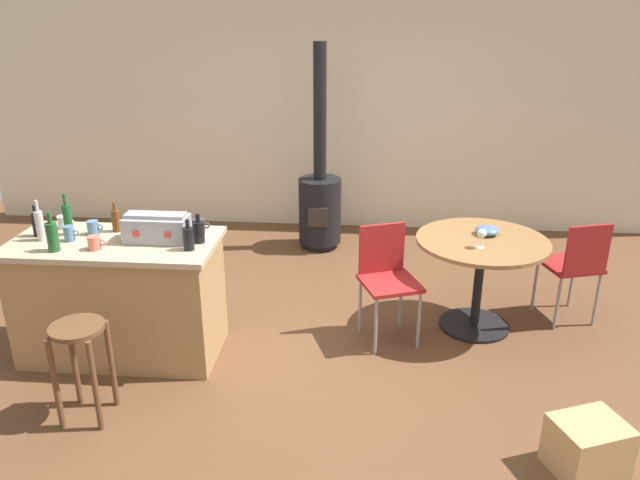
% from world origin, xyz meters
% --- Properties ---
extents(ground_plane, '(8.80, 8.80, 0.00)m').
position_xyz_m(ground_plane, '(0.00, 0.00, 0.00)').
color(ground_plane, brown).
extents(back_wall, '(8.00, 0.10, 2.70)m').
position_xyz_m(back_wall, '(0.00, 2.82, 1.35)').
color(back_wall, beige).
rests_on(back_wall, ground_plane).
extents(kitchen_island, '(1.44, 0.71, 0.88)m').
position_xyz_m(kitchen_island, '(-1.35, -0.11, 0.44)').
color(kitchen_island, '#A37A4C').
rests_on(kitchen_island, ground_plane).
extents(wooden_stool, '(0.32, 0.32, 0.64)m').
position_xyz_m(wooden_stool, '(-1.30, -0.87, 0.47)').
color(wooden_stool, brown).
rests_on(wooden_stool, ground_plane).
extents(dining_table, '(1.00, 1.00, 0.75)m').
position_xyz_m(dining_table, '(1.27, 0.48, 0.57)').
color(dining_table, black).
rests_on(dining_table, ground_plane).
extents(folding_chair_near, '(0.52, 0.52, 0.88)m').
position_xyz_m(folding_chair_near, '(0.56, 0.28, 0.52)').
color(folding_chair_near, maroon).
rests_on(folding_chair_near, ground_plane).
extents(folding_chair_far, '(0.50, 0.50, 0.87)m').
position_xyz_m(folding_chair_far, '(2.03, 0.63, 0.52)').
color(folding_chair_far, maroon).
rests_on(folding_chair_far, ground_plane).
extents(wood_stove, '(0.44, 0.45, 2.08)m').
position_xyz_m(wood_stove, '(-0.10, 2.09, 0.52)').
color(wood_stove, black).
rests_on(wood_stove, ground_plane).
extents(toolbox, '(0.44, 0.22, 0.20)m').
position_xyz_m(toolbox, '(-1.04, -0.08, 0.98)').
color(toolbox, gray).
rests_on(toolbox, kitchen_island).
extents(bottle_0, '(0.08, 0.08, 0.27)m').
position_xyz_m(bottle_0, '(-1.67, -0.32, 0.99)').
color(bottle_0, '#194C23').
rests_on(bottle_0, kitchen_island).
extents(bottle_1, '(0.06, 0.06, 0.29)m').
position_xyz_m(bottle_1, '(-1.85, -0.14, 0.99)').
color(bottle_1, '#B7B2AD').
rests_on(bottle_1, kitchen_island).
extents(bottle_2, '(0.08, 0.08, 0.21)m').
position_xyz_m(bottle_2, '(-0.75, -0.09, 0.96)').
color(bottle_2, black).
rests_on(bottle_2, kitchen_island).
extents(bottle_3, '(0.06, 0.06, 0.23)m').
position_xyz_m(bottle_3, '(-1.91, -0.06, 0.97)').
color(bottle_3, black).
rests_on(bottle_3, kitchen_island).
extents(bottle_4, '(0.07, 0.07, 0.21)m').
position_xyz_m(bottle_4, '(-0.78, -0.23, 0.97)').
color(bottle_4, black).
rests_on(bottle_4, kitchen_island).
extents(bottle_5, '(0.06, 0.06, 0.22)m').
position_xyz_m(bottle_5, '(-1.40, 0.07, 0.97)').
color(bottle_5, '#603314').
rests_on(bottle_5, kitchen_island).
extents(bottle_6, '(0.06, 0.06, 0.30)m').
position_xyz_m(bottle_6, '(-1.71, -0.02, 1.00)').
color(bottle_6, '#194C23').
rests_on(bottle_6, kitchen_island).
extents(cup_0, '(0.11, 0.07, 0.11)m').
position_xyz_m(cup_0, '(-1.65, -0.14, 0.94)').
color(cup_0, '#4C7099').
rests_on(cup_0, kitchen_island).
extents(cup_1, '(0.12, 0.08, 0.10)m').
position_xyz_m(cup_1, '(-1.54, -0.00, 0.93)').
color(cup_1, '#4C7099').
rests_on(cup_1, kitchen_island).
extents(cup_2, '(0.12, 0.08, 0.09)m').
position_xyz_m(cup_2, '(-1.41, -0.27, 0.93)').
color(cup_2, '#DB6651').
rests_on(cup_2, kitchen_island).
extents(cup_3, '(0.12, 0.08, 0.10)m').
position_xyz_m(cup_3, '(-0.80, 0.10, 0.93)').
color(cup_3, '#383838').
rests_on(cup_3, kitchen_island).
extents(cup_4, '(0.12, 0.08, 0.09)m').
position_xyz_m(cup_4, '(-1.81, 0.10, 0.93)').
color(cup_4, white).
rests_on(cup_4, kitchen_island).
extents(wine_glass, '(0.07, 0.07, 0.14)m').
position_xyz_m(wine_glass, '(1.23, 0.31, 0.85)').
color(wine_glass, silver).
rests_on(wine_glass, dining_table).
extents(serving_bowl, '(0.18, 0.18, 0.07)m').
position_xyz_m(serving_bowl, '(1.32, 0.59, 0.78)').
color(serving_bowl, '#4C7099').
rests_on(serving_bowl, dining_table).
extents(cardboard_box, '(0.47, 0.43, 0.31)m').
position_xyz_m(cardboard_box, '(1.64, -1.10, 0.15)').
color(cardboard_box, tan).
rests_on(cardboard_box, ground_plane).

